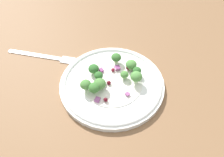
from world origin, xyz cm
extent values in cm
cube|color=brown|center=(0.00, 0.00, -1.00)|extent=(180.00, 180.00, 2.00)
cylinder|color=white|center=(2.46, -0.71, 0.60)|extent=(24.54, 24.54, 1.20)
torus|color=white|center=(2.46, -0.71, 1.20)|extent=(23.58, 23.58, 1.00)
cylinder|color=white|center=(2.46, -0.71, 1.30)|extent=(14.23, 14.23, 0.20)
cylinder|color=#8EB77A|center=(5.17, 0.89, 1.82)|extent=(0.73, 0.73, 0.73)
ellipsoid|color=#477A38|center=(5.17, 0.89, 2.70)|extent=(1.95, 1.95, 1.46)
cylinder|color=#8EB77A|center=(-1.01, -4.41, 2.15)|extent=(0.96, 0.96, 0.96)
ellipsoid|color=#386B2D|center=(-1.01, -4.41, 3.30)|extent=(2.57, 2.57, 1.93)
cylinder|color=#8EB77A|center=(-0.67, -0.58, 2.26)|extent=(0.77, 0.77, 0.77)
ellipsoid|color=#2D6028|center=(-0.67, -0.58, 3.18)|extent=(2.04, 2.04, 1.53)
cylinder|color=#ADD18E|center=(7.95, 2.47, 1.89)|extent=(0.77, 0.77, 0.77)
ellipsoid|color=#2D6028|center=(7.95, 2.47, 2.82)|extent=(2.06, 2.06, 1.55)
cylinder|color=#ADD18E|center=(7.94, 0.47, 2.24)|extent=(1.02, 1.02, 1.02)
ellipsoid|color=#4C843D|center=(7.94, 0.47, 3.47)|extent=(2.73, 2.73, 2.05)
cylinder|color=#8EB77A|center=(0.48, -3.07, 1.91)|extent=(1.08, 1.08, 1.08)
ellipsoid|color=#477A38|center=(0.48, -3.07, 3.20)|extent=(2.87, 2.87, 2.16)
cylinder|color=#ADD18E|center=(2.61, 5.86, 2.07)|extent=(0.92, 0.92, 0.92)
ellipsoid|color=#386B2D|center=(2.61, 5.86, 3.17)|extent=(2.46, 2.46, 1.84)
cylinder|color=#ADD18E|center=(6.47, 4.06, 1.85)|extent=(1.00, 1.00, 1.00)
ellipsoid|color=#4C843D|center=(6.47, 4.06, 3.05)|extent=(2.65, 2.65, 1.99)
cylinder|color=#9EC684|center=(-2.26, 1.61, 1.71)|extent=(0.96, 0.96, 0.96)
ellipsoid|color=#2D6028|center=(-2.26, 1.61, 2.86)|extent=(2.56, 2.56, 1.92)
cylinder|color=#8EB77A|center=(-3.04, -3.79, 2.23)|extent=(0.94, 0.94, 0.94)
ellipsoid|color=#477A38|center=(-3.04, -3.79, 3.35)|extent=(2.50, 2.50, 1.88)
sphere|color=#4C0A14|center=(1.80, -1.37, 1.80)|extent=(0.96, 0.96, 0.96)
sphere|color=#4C0A14|center=(1.82, -6.27, 1.94)|extent=(0.92, 0.92, 0.92)
sphere|color=#4C0A14|center=(0.16, -1.29, 1.80)|extent=(0.73, 0.73, 0.73)
sphere|color=#4C0A14|center=(5.75, 3.78, 2.07)|extent=(0.96, 0.96, 0.96)
sphere|color=maroon|center=(2.22, 2.79, 1.82)|extent=(0.89, 0.89, 0.89)
cube|color=#A35B93|center=(7.87, 3.53, 1.86)|extent=(0.87, 1.25, 0.38)
cube|color=#934C84|center=(-0.48, -6.31, 1.70)|extent=(1.32, 1.44, 0.53)
cube|color=#843D75|center=(3.19, 3.59, 1.93)|extent=(1.67, 1.70, 0.59)
cube|color=#934C84|center=(6.39, -3.97, 1.77)|extent=(1.27, 1.27, 0.34)
cube|color=#843D75|center=(-0.59, 2.45, 1.74)|extent=(1.40, 1.44, 0.49)
cube|color=#934C84|center=(-1.68, 2.02, 1.88)|extent=(0.99, 1.34, 0.53)
cube|color=silver|center=(-19.45, 6.98, 0.25)|extent=(15.05, 2.44, 0.50)
cube|color=silver|center=(-10.19, 6.21, 0.25)|extent=(3.79, 2.69, 0.50)
camera|label=1|loc=(7.21, -35.66, 43.46)|focal=37.66mm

